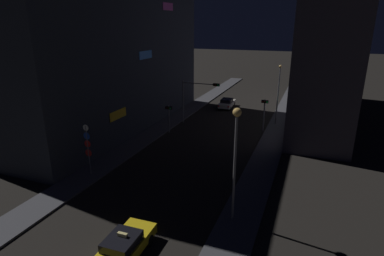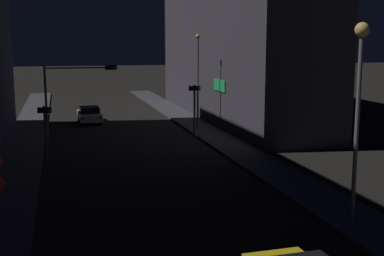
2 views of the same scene
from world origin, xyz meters
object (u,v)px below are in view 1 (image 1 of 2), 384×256
traffic_light_left_kerb (169,113)px  traffic_light_right_kerb (264,109)px  far_car (227,103)px  taxi (124,246)px  street_lamp_near_block (236,145)px  traffic_light_overhead (197,93)px  sign_pole_left (88,146)px  street_lamp_far_block (278,90)px

traffic_light_left_kerb → traffic_light_right_kerb: size_ratio=0.83×
far_car → traffic_light_left_kerb: (-3.32, -13.60, 1.61)m
traffic_light_right_kerb → taxi: bearing=-98.3°
taxi → street_lamp_near_block: (4.65, 5.45, 4.58)m
traffic_light_overhead → street_lamp_near_block: size_ratio=0.73×
street_lamp_near_block → traffic_light_left_kerb: bearing=128.0°
far_car → sign_pole_left: bearing=-100.2°
taxi → far_car: taxi is taller
traffic_light_left_kerb → street_lamp_far_block: bearing=33.1°
taxi → street_lamp_far_block: size_ratio=0.61×
taxi → street_lamp_far_block: 28.06m
traffic_light_right_kerb → traffic_light_overhead: bearing=-180.0°
traffic_light_overhead → sign_pole_left: traffic_light_overhead is taller
traffic_light_right_kerb → street_lamp_near_block: bearing=-86.6°
far_car → traffic_light_right_kerb: size_ratio=1.15×
traffic_light_right_kerb → sign_pole_left: bearing=-124.6°
taxi → traffic_light_overhead: 25.01m
far_car → street_lamp_near_block: bearing=-74.0°
far_car → sign_pole_left: (-4.70, -26.20, 1.96)m
sign_pole_left → street_lamp_far_block: street_lamp_far_block is taller
street_lamp_near_block → sign_pole_left: bearing=171.3°
far_car → street_lamp_far_block: (8.05, -6.19, 3.72)m
street_lamp_near_block → street_lamp_far_block: street_lamp_near_block is taller
traffic_light_left_kerb → street_lamp_near_block: 18.73m
traffic_light_left_kerb → street_lamp_near_block: street_lamp_near_block is taller
traffic_light_overhead → traffic_light_right_kerb: traffic_light_overhead is taller
far_car → sign_pole_left: 26.69m
traffic_light_left_kerb → traffic_light_right_kerb: bearing=22.7°
taxi → street_lamp_near_block: bearing=49.5°
sign_pole_left → street_lamp_far_block: bearing=57.5°
taxi → sign_pole_left: bearing=137.6°
traffic_light_overhead → sign_pole_left: (-3.22, -16.90, -1.28)m
taxi → far_car: bearing=95.8°
taxi → traffic_light_left_kerb: traffic_light_left_kerb is taller
traffic_light_left_kerb → street_lamp_far_block: size_ratio=0.44×
taxi → street_lamp_far_block: (4.64, 27.42, 3.72)m
street_lamp_near_block → traffic_light_right_kerb: bearing=93.4°
traffic_light_overhead → street_lamp_far_block: street_lamp_far_block is taller
traffic_light_left_kerb → sign_pole_left: size_ratio=0.74×
taxi → traffic_light_left_kerb: bearing=108.6°
far_car → street_lamp_far_block: street_lamp_far_block is taller
taxi → traffic_light_overhead: traffic_light_overhead is taller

